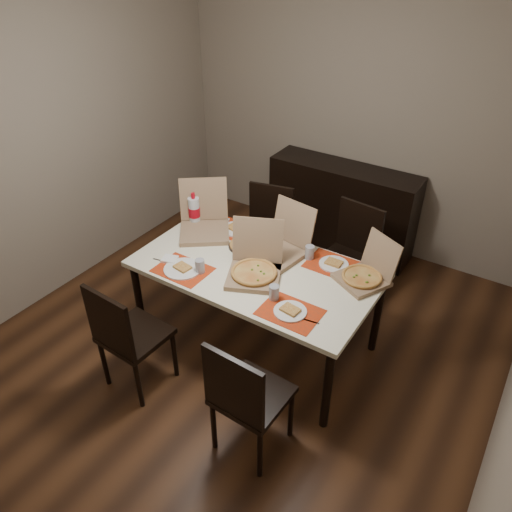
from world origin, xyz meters
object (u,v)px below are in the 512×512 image
at_px(chair_near_left, 126,334).
at_px(chair_far_left, 267,232).
at_px(chair_far_right, 350,252).
at_px(pizza_box_center, 255,269).
at_px(dining_table, 256,274).
at_px(dip_bowl, 276,261).
at_px(chair_near_right, 246,396).
at_px(soda_bottle, 194,211).
at_px(sideboard, 341,208).

distance_m(chair_near_left, chair_far_left, 1.70).
distance_m(chair_far_right, pizza_box_center, 1.11).
height_order(dining_table, dip_bowl, dip_bowl).
height_order(chair_near_right, dip_bowl, chair_near_right).
bearing_deg(dip_bowl, pizza_box_center, -102.48).
height_order(chair_near_left, chair_near_right, same).
relative_size(chair_near_left, chair_far_left, 1.00).
xyz_separation_m(dining_table, dip_bowl, (0.10, 0.13, 0.08)).
bearing_deg(chair_near_right, soda_bottle, 138.33).
bearing_deg(chair_far_left, dip_bowl, -53.28).
distance_m(chair_near_left, chair_far_right, 2.01).
relative_size(sideboard, chair_near_left, 1.61).
bearing_deg(chair_far_left, chair_far_right, 7.99).
bearing_deg(dining_table, pizza_box_center, -62.54).
distance_m(sideboard, soda_bottle, 1.68).
bearing_deg(chair_near_left, pizza_box_center, 55.48).
bearing_deg(pizza_box_center, sideboard, 93.58).
height_order(dining_table, soda_bottle, soda_bottle).
bearing_deg(sideboard, chair_far_right, -60.64).
distance_m(chair_far_left, dip_bowl, 0.88).
xyz_separation_m(pizza_box_center, soda_bottle, (-0.83, 0.34, 0.06)).
xyz_separation_m(pizza_box_center, dip_bowl, (0.05, 0.23, -0.04)).
relative_size(sideboard, chair_near_right, 1.61).
height_order(chair_near_right, chair_far_left, same).
relative_size(sideboard, soda_bottle, 5.15).
relative_size(sideboard, pizza_box_center, 2.82).
bearing_deg(soda_bottle, dining_table, -17.94).
height_order(pizza_box_center, dip_bowl, pizza_box_center).
distance_m(chair_near_left, pizza_box_center, 1.01).
xyz_separation_m(dining_table, chair_near_right, (0.50, -0.89, -0.17)).
distance_m(sideboard, dining_table, 1.73).
xyz_separation_m(chair_far_right, dip_bowl, (-0.28, -0.79, 0.25)).
distance_m(dining_table, pizza_box_center, 0.16).
height_order(chair_near_right, pizza_box_center, pizza_box_center).
bearing_deg(sideboard, soda_bottle, -116.08).
bearing_deg(chair_far_right, chair_far_left, -172.01).
distance_m(dining_table, chair_near_right, 1.03).
bearing_deg(chair_far_left, pizza_box_center, -63.26).
xyz_separation_m(dining_table, chair_near_left, (-0.50, -0.89, -0.17)).
bearing_deg(chair_near_left, dip_bowl, 59.68).
height_order(sideboard, chair_far_left, chair_far_left).
bearing_deg(chair_far_right, chair_near_right, -86.26).
distance_m(chair_near_left, chair_near_right, 1.00).
xyz_separation_m(chair_near_right, chair_far_left, (-0.91, 1.70, 0.00)).
height_order(chair_far_left, dip_bowl, chair_far_left).
xyz_separation_m(chair_near_left, soda_bottle, (-0.28, 1.14, 0.36)).
distance_m(sideboard, chair_near_right, 2.66).
height_order(sideboard, chair_near_left, chair_near_left).
relative_size(dining_table, chair_near_left, 1.94).
distance_m(chair_near_right, chair_far_right, 1.81).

